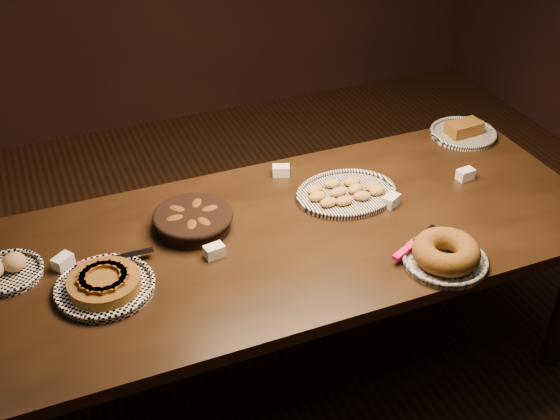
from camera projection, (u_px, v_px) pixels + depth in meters
name	position (u px, v px, depth m)	size (l,w,h in m)	color
ground	(290.00, 370.00, 3.05)	(5.00, 5.00, 0.00)	black
buffet_table	(291.00, 247.00, 2.66)	(2.40, 1.00, 0.75)	black
apple_tart_plate	(105.00, 284.00, 2.33)	(0.36, 0.34, 0.06)	white
madeleine_platter	(346.00, 193.00, 2.80)	(0.41, 0.33, 0.05)	black
bundt_cake_plate	(445.00, 254.00, 2.44)	(0.32, 0.34, 0.09)	black
croissant_basket	(193.00, 219.00, 2.61)	(0.30, 0.30, 0.08)	black
bread_roll_plate	(6.00, 270.00, 2.39)	(0.24, 0.24, 0.08)	white
loaf_plate	(464.00, 132.00, 3.21)	(0.30, 0.30, 0.07)	black
tent_cards	(292.00, 209.00, 2.70)	(1.71, 0.48, 0.04)	white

